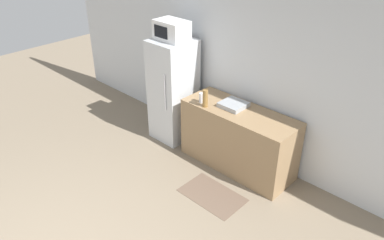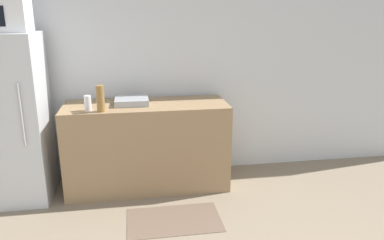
{
  "view_description": "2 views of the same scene",
  "coord_description": "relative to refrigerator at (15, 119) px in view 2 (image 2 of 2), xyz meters",
  "views": [
    {
      "loc": [
        2.61,
        -0.6,
        3.23
      ],
      "look_at": [
        0.17,
        1.97,
        1.21
      ],
      "focal_mm": 35.0,
      "sensor_mm": 36.0,
      "label": 1
    },
    {
      "loc": [
        -0.07,
        -0.63,
        1.77
      ],
      "look_at": [
        0.43,
        2.41,
        0.87
      ],
      "focal_mm": 35.0,
      "sensor_mm": 36.0,
      "label": 2
    }
  ],
  "objects": [
    {
      "name": "counter",
      "position": [
        1.23,
        0.05,
        -0.35
      ],
      "size": [
        1.62,
        0.61,
        0.88
      ],
      "primitive_type": "cube",
      "color": "#937551",
      "rests_on": "ground_plane"
    },
    {
      "name": "bottle_short",
      "position": [
        0.69,
        -0.13,
        0.16
      ],
      "size": [
        0.06,
        0.06,
        0.14
      ],
      "primitive_type": "cylinder",
      "color": "silver",
      "rests_on": "counter"
    },
    {
      "name": "microwave",
      "position": [
        -0.0,
        -0.0,
        0.93
      ],
      "size": [
        0.47,
        0.33,
        0.28
      ],
      "color": "white",
      "rests_on": "refrigerator"
    },
    {
      "name": "refrigerator",
      "position": [
        0.0,
        0.0,
        0.0
      ],
      "size": [
        0.57,
        0.63,
        1.59
      ],
      "color": "silver",
      "rests_on": "ground_plane"
    },
    {
      "name": "wall_back",
      "position": [
        1.17,
        0.42,
        0.51
      ],
      "size": [
        8.0,
        0.06,
        2.6
      ],
      "primitive_type": "cube",
      "color": "silver",
      "rests_on": "ground_plane"
    },
    {
      "name": "sink_basin",
      "position": [
        1.09,
        0.08,
        0.12
      ],
      "size": [
        0.33,
        0.33,
        0.06
      ],
      "primitive_type": "cube",
      "color": "#9EA3A8",
      "rests_on": "counter"
    },
    {
      "name": "kitchen_rug",
      "position": [
        1.41,
        -0.7,
        -0.79
      ],
      "size": [
        0.82,
        0.5,
        0.01
      ],
      "primitive_type": "cube",
      "color": "brown",
      "rests_on": "ground_plane"
    },
    {
      "name": "bottle_tall",
      "position": [
        0.81,
        -0.18,
        0.21
      ],
      "size": [
        0.07,
        0.07,
        0.24
      ],
      "primitive_type": "cylinder",
      "color": "olive",
      "rests_on": "counter"
    }
  ]
}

